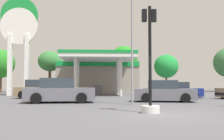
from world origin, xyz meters
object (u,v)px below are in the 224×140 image
at_px(traffic_signal_0, 150,79).
at_px(tree_1, 50,61).
at_px(car_0, 180,91).
at_px(car_2, 164,92).
at_px(car_4, 60,91).
at_px(station_pole_sign, 19,33).
at_px(corner_streetlamp, 132,29).
at_px(car_3, 42,90).
at_px(tree_2, 124,59).
at_px(tree_0, 1,64).
at_px(tree_3, 166,66).

distance_m(traffic_signal_0, tree_1, 27.83).
distance_m(car_0, car_2, 5.77).
relative_size(car_4, tree_1, 0.82).
bearing_deg(station_pole_sign, traffic_signal_0, -58.21).
height_order(car_2, corner_streetlamp, corner_streetlamp).
bearing_deg(station_pole_sign, car_0, -18.20).
bearing_deg(traffic_signal_0, car_2, 71.09).
distance_m(car_2, corner_streetlamp, 5.47).
height_order(station_pole_sign, car_3, station_pole_sign).
relative_size(tree_1, tree_2, 0.85).
bearing_deg(tree_0, station_pole_sign, -61.31).
relative_size(tree_2, tree_3, 1.24).
bearing_deg(car_3, car_0, 2.20).
relative_size(car_2, tree_1, 0.77).
height_order(tree_3, corner_streetlamp, corner_streetlamp).
xyz_separation_m(car_2, tree_0, (-18.01, 19.29, 3.31)).
relative_size(car_0, tree_0, 0.71).
bearing_deg(car_0, tree_2, 102.52).
relative_size(car_3, tree_1, 0.82).
distance_m(car_3, car_4, 5.49).
bearing_deg(car_3, station_pole_sign, 122.94).
bearing_deg(tree_0, car_0, -34.41).
bearing_deg(corner_streetlamp, car_4, 153.02).
bearing_deg(car_4, car_2, 3.36).
distance_m(station_pole_sign, tree_1, 9.39).
height_order(traffic_signal_0, tree_0, tree_0).
bearing_deg(car_4, tree_0, 118.60).
distance_m(car_3, tree_2, 18.77).
height_order(car_3, corner_streetlamp, corner_streetlamp).
bearing_deg(station_pole_sign, corner_streetlamp, -51.31).
bearing_deg(tree_1, car_2, -59.52).
relative_size(tree_1, tree_3, 1.06).
bearing_deg(tree_2, tree_3, -7.65).
height_order(tree_2, tree_3, tree_2).
relative_size(tree_0, tree_1, 1.03).
relative_size(traffic_signal_0, tree_0, 0.80).
bearing_deg(car_2, tree_2, 92.12).
xyz_separation_m(car_0, corner_streetlamp, (-5.32, -7.89, 3.95)).
distance_m(car_3, tree_1, 15.16).
bearing_deg(car_2, tree_3, 74.98).
relative_size(car_2, traffic_signal_0, 0.94).
bearing_deg(car_4, tree_1, 101.65).
bearing_deg(tree_3, car_0, -100.07).
height_order(car_2, tree_1, tree_1).
distance_m(car_4, tree_2, 22.55).
distance_m(car_0, tree_0, 25.34).
distance_m(tree_0, corner_streetlamp, 26.93).
bearing_deg(station_pole_sign, car_3, -57.06).
xyz_separation_m(station_pole_sign, car_4, (5.82, -10.71, -5.86)).
relative_size(station_pole_sign, car_2, 2.36).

